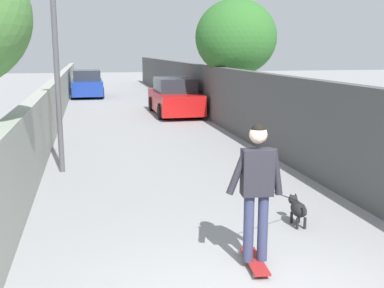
# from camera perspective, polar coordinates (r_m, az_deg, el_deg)

# --- Properties ---
(ground_plane) EXTENTS (80.00, 80.00, 0.00)m
(ground_plane) POSITION_cam_1_polar(r_m,az_deg,el_deg) (18.52, -6.85, 2.90)
(ground_plane) COLOR gray
(wall_left) EXTENTS (48.00, 0.30, 1.63)m
(wall_left) POSITION_cam_1_polar(r_m,az_deg,el_deg) (16.39, -16.54, 4.30)
(wall_left) COLOR #999E93
(wall_left) RESTS_ON ground
(fence_right) EXTENTS (48.00, 0.30, 2.08)m
(fence_right) POSITION_cam_1_polar(r_m,az_deg,el_deg) (16.98, 3.72, 5.72)
(fence_right) COLOR #4C4C4C
(fence_right) RESTS_ON ground
(tree_right_near) EXTENTS (3.04, 3.04, 4.56)m
(tree_right_near) POSITION_cam_1_polar(r_m,az_deg,el_deg) (18.09, 5.33, 12.69)
(tree_right_near) COLOR brown
(tree_right_near) RESTS_ON ground
(tree_right_far) EXTENTS (1.81, 1.81, 4.03)m
(tree_right_far) POSITION_cam_1_polar(r_m,az_deg,el_deg) (24.06, 2.65, 12.54)
(tree_right_far) COLOR brown
(tree_right_far) RESTS_ON ground
(lamp_post) EXTENTS (0.36, 0.36, 4.70)m
(lamp_post) POSITION_cam_1_polar(r_m,az_deg,el_deg) (10.70, -16.31, 13.50)
(lamp_post) COLOR #4C4C51
(lamp_post) RESTS_ON ground
(skateboard) EXTENTS (0.82, 0.27, 0.08)m
(skateboard) POSITION_cam_1_polar(r_m,az_deg,el_deg) (6.18, 7.59, -13.88)
(skateboard) COLOR maroon
(skateboard) RESTS_ON ground
(person_skateboarder) EXTENTS (0.25, 0.71, 1.74)m
(person_skateboarder) POSITION_cam_1_polar(r_m,az_deg,el_deg) (5.82, 7.86, -4.56)
(person_skateboarder) COLOR #333859
(person_skateboarder) RESTS_ON skateboard
(dog) EXTENTS (1.53, 1.27, 1.06)m
(dog) POSITION_cam_1_polar(r_m,az_deg,el_deg) (7.56, 12.65, -7.60)
(dog) COLOR black
(dog) RESTS_ON ground
(car_near) EXTENTS (4.37, 1.80, 1.54)m
(car_near) POSITION_cam_1_polar(r_m,az_deg,el_deg) (19.94, -2.11, 5.64)
(car_near) COLOR #B71414
(car_near) RESTS_ON ground
(car_far) EXTENTS (4.27, 1.80, 1.54)m
(car_far) POSITION_cam_1_polar(r_m,az_deg,el_deg) (28.35, -12.55, 7.07)
(car_far) COLOR navy
(car_far) RESTS_ON ground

